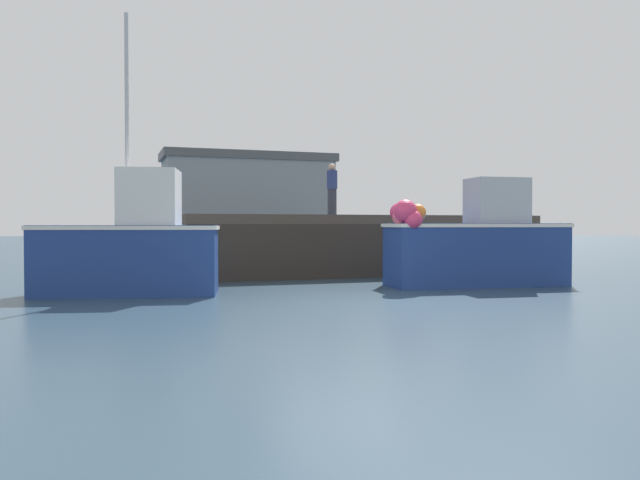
# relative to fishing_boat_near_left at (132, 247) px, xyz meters

# --- Properties ---
(ground) EXTENTS (120.00, 160.00, 0.10)m
(ground) POSITION_rel_fishing_boat_near_left_xyz_m (3.54, -2.91, -1.03)
(ground) COLOR #283D4C
(pier) EXTENTS (10.39, 6.51, 1.71)m
(pier) POSITION_rel_fishing_boat_near_left_xyz_m (6.55, 4.93, 0.43)
(pier) COLOR #473D33
(pier) RESTS_ON ground
(fishing_boat_near_left) EXTENTS (3.90, 2.24, 5.75)m
(fishing_boat_near_left) POSITION_rel_fishing_boat_near_left_xyz_m (0.00, 0.00, 0.00)
(fishing_boat_near_left) COLOR navy
(fishing_boat_near_left) RESTS_ON ground
(fishing_boat_near_right) EXTENTS (4.44, 1.87, 2.54)m
(fishing_boat_near_right) POSITION_rel_fishing_boat_near_left_xyz_m (7.75, -0.62, -0.01)
(fishing_boat_near_right) COLOR navy
(fishing_boat_near_right) RESTS_ON ground
(rowboat) EXTENTS (1.80, 1.26, 0.40)m
(rowboat) POSITION_rel_fishing_boat_near_left_xyz_m (9.95, 0.91, -0.79)
(rowboat) COLOR silver
(rowboat) RESTS_ON ground
(dockworker) EXTENTS (0.34, 0.34, 1.68)m
(dockworker) POSITION_rel_fishing_boat_near_left_xyz_m (6.35, 5.51, 1.58)
(dockworker) COLOR #2D3342
(dockworker) RESTS_ON pier
(warehouse) EXTENTS (10.79, 4.31, 5.96)m
(warehouse) POSITION_rel_fishing_boat_near_left_xyz_m (8.11, 26.28, 2.02)
(warehouse) COLOR gray
(warehouse) RESTS_ON ground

